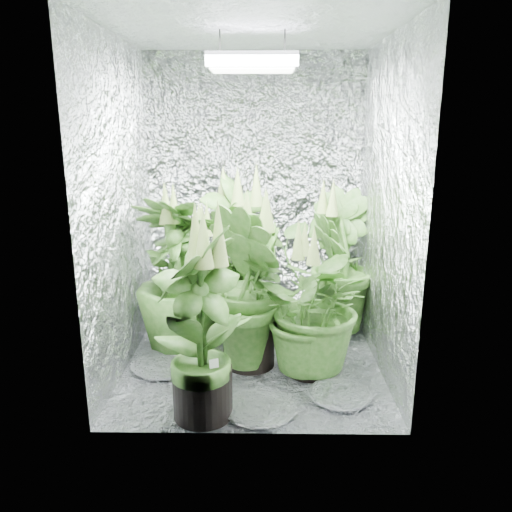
{
  "coord_description": "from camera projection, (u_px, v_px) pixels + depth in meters",
  "views": [
    {
      "loc": [
        0.06,
        -2.98,
        1.5
      ],
      "look_at": [
        0.02,
        0.0,
        0.7
      ],
      "focal_mm": 35.0,
      "sensor_mm": 36.0,
      "label": 1
    }
  ],
  "objects": [
    {
      "name": "plant_d",
      "position": [
        179.0,
        275.0,
        3.28
      ],
      "size": [
        0.71,
        0.71,
        1.13
      ],
      "rotation": [
        0.0,
        0.0,
        2.87
      ],
      "color": "black",
      "rests_on": "ground"
    },
    {
      "name": "plant_g",
      "position": [
        250.0,
        288.0,
        3.07
      ],
      "size": [
        0.72,
        0.72,
        1.13
      ],
      "rotation": [
        0.0,
        0.0,
        5.04
      ],
      "color": "black",
      "rests_on": "ground"
    },
    {
      "name": "ground",
      "position": [
        253.0,
        360.0,
        3.26
      ],
      "size": [
        1.6,
        1.6,
        0.0
      ],
      "primitive_type": "plane",
      "color": "silver",
      "rests_on": "ground"
    },
    {
      "name": "plant_b",
      "position": [
        239.0,
        256.0,
        3.62
      ],
      "size": [
        0.83,
        0.83,
        1.22
      ],
      "rotation": [
        0.0,
        0.0,
        0.75
      ],
      "color": "black",
      "rests_on": "ground"
    },
    {
      "name": "plant_a",
      "position": [
        204.0,
        275.0,
        3.48
      ],
      "size": [
        1.05,
        1.05,
        0.99
      ],
      "rotation": [
        0.0,
        0.0,
        0.35
      ],
      "color": "black",
      "rests_on": "ground"
    },
    {
      "name": "plant_e",
      "position": [
        311.0,
        305.0,
        2.97
      ],
      "size": [
        0.95,
        0.95,
        0.95
      ],
      "rotation": [
        0.0,
        0.0,
        3.4
      ],
      "color": "black",
      "rests_on": "ground"
    },
    {
      "name": "grow_lamp",
      "position": [
        252.0,
        63.0,
        2.79
      ],
      "size": [
        0.5,
        0.3,
        0.22
      ],
      "color": "gray",
      "rests_on": "ceiling"
    },
    {
      "name": "walls",
      "position": [
        253.0,
        209.0,
        3.0
      ],
      "size": [
        1.62,
        1.62,
        2.0
      ],
      "color": "silver",
      "rests_on": "ground"
    },
    {
      "name": "plant_f",
      "position": [
        201.0,
        326.0,
        2.52
      ],
      "size": [
        0.7,
        0.7,
        1.12
      ],
      "rotation": [
        0.0,
        0.0,
        4.3
      ],
      "color": "black",
      "rests_on": "ground"
    },
    {
      "name": "circulation_fan",
      "position": [
        332.0,
        305.0,
        3.8
      ],
      "size": [
        0.2,
        0.31,
        0.38
      ],
      "rotation": [
        0.0,
        0.0,
        0.39
      ],
      "color": "black",
      "rests_on": "ground"
    },
    {
      "name": "ceiling",
      "position": [
        252.0,
        29.0,
        2.75
      ],
      "size": [
        1.6,
        1.6,
        0.01
      ],
      "primitive_type": "cube",
      "color": "silver",
      "rests_on": "walls"
    },
    {
      "name": "plant_label",
      "position": [
        214.0,
        367.0,
        2.54
      ],
      "size": [
        0.05,
        0.04,
        0.08
      ],
      "primitive_type": "cube",
      "rotation": [
        -0.21,
        0.0,
        0.4
      ],
      "color": "white",
      "rests_on": "plant_f"
    },
    {
      "name": "plant_c",
      "position": [
        337.0,
        263.0,
        3.61
      ],
      "size": [
        0.76,
        0.76,
        1.12
      ],
      "rotation": [
        0.0,
        0.0,
        2.08
      ],
      "color": "black",
      "rests_on": "ground"
    }
  ]
}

